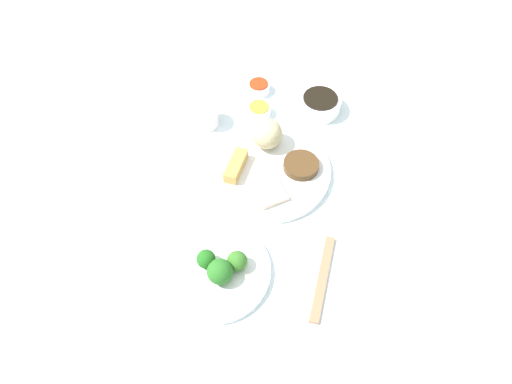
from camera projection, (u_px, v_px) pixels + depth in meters
tabletop at (279, 186)px, 1.23m from camera, size 2.20×2.20×0.02m
main_plate at (268, 171)px, 1.23m from camera, size 0.30×0.30×0.02m
rice_scoop at (267, 134)px, 1.24m from camera, size 0.07×0.07×0.07m
spring_roll at (236, 166)px, 1.21m from camera, size 0.10×0.05×0.03m
crab_rangoon_wonton at (270, 193)px, 1.17m from camera, size 0.09×0.09×0.01m
stir_fry_heap at (301, 165)px, 1.22m from camera, size 0.08×0.08×0.02m
broccoli_plate at (215, 271)px, 1.07m from camera, size 0.23×0.23×0.01m
broccoli_floret_0 at (220, 272)px, 1.03m from camera, size 0.05×0.05×0.05m
broccoli_floret_1 at (237, 261)px, 1.06m from camera, size 0.04×0.04×0.04m
broccoli_floret_2 at (206, 259)px, 1.06m from camera, size 0.04×0.04×0.04m
soy_sauce_bowl at (320, 105)px, 1.35m from camera, size 0.11×0.11×0.04m
soy_sauce_bowl_liquid at (320, 98)px, 1.33m from camera, size 0.09×0.09×0.00m
sauce_ramekin_sweet_and_sour at (259, 88)px, 1.39m from camera, size 0.06×0.06×0.02m
sauce_ramekin_sweet_and_sour_liquid at (259, 84)px, 1.38m from camera, size 0.05×0.05×0.00m
sauce_ramekin_hot_mustard at (259, 111)px, 1.34m from camera, size 0.06×0.06×0.02m
sauce_ramekin_hot_mustard_liquid at (259, 107)px, 1.33m from camera, size 0.05×0.05×0.00m
teacup at (205, 115)px, 1.31m from camera, size 0.07×0.07×0.06m
chopsticks_pair at (322, 278)px, 1.07m from camera, size 0.20×0.06×0.01m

